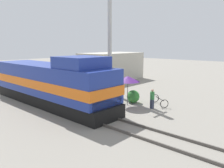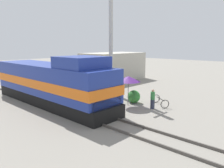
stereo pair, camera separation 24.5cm
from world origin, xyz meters
TOP-DOWN VIEW (x-y plane):
  - ground_plane at (0.00, 0.00)m, footprint 120.00×120.00m
  - rail_near at (-0.72, 0.00)m, footprint 0.08×30.38m
  - rail_far at (0.72, 0.00)m, footprint 0.08×30.38m
  - locomotive at (0.00, 3.08)m, footprint 3.23×13.91m
  - utility_pole at (6.28, 2.38)m, footprint 1.80×0.40m
  - vendor_umbrella at (4.06, -1.66)m, footprint 2.01×2.01m
  - billboard_sign at (7.73, 5.05)m, footprint 2.31×0.12m
  - shrub_cluster at (5.00, -1.54)m, footprint 1.10×1.10m
  - person_bystander at (4.58, -3.70)m, footprint 0.34×0.34m
  - bicycle at (5.84, -3.65)m, footprint 1.68×1.93m
  - building_block_distant at (13.17, 8.36)m, footprint 8.95×4.85m

SIDE VIEW (x-z plane):
  - ground_plane at x=0.00m, z-range 0.00..0.00m
  - rail_near at x=-0.72m, z-range 0.00..0.15m
  - rail_far at x=0.72m, z-range 0.00..0.15m
  - bicycle at x=5.84m, z-range 0.01..0.71m
  - shrub_cluster at x=5.00m, z-range 0.00..1.10m
  - person_bystander at x=4.58m, z-range 0.06..1.62m
  - locomotive at x=0.00m, z-range -0.27..3.89m
  - building_block_distant at x=13.17m, z-range 0.00..3.83m
  - vendor_umbrella at x=4.06m, z-range 0.99..3.43m
  - billboard_sign at x=7.73m, z-range 0.89..4.26m
  - utility_pole at x=6.28m, z-range 0.06..11.31m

